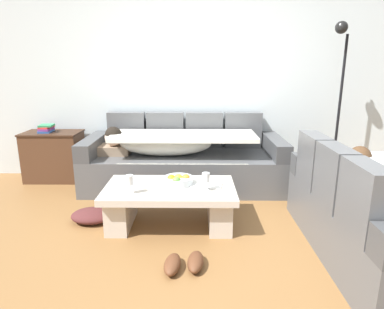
{
  "coord_description": "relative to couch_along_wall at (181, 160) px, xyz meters",
  "views": [
    {
      "loc": [
        -0.1,
        -2.32,
        1.45
      ],
      "look_at": [
        -0.13,
        1.08,
        0.55
      ],
      "focal_mm": 31.04,
      "sensor_mm": 36.0,
      "label": 1
    }
  ],
  "objects": [
    {
      "name": "ground_plane",
      "position": [
        0.28,
        -1.62,
        -0.33
      ],
      "size": [
        14.0,
        14.0,
        0.0
      ],
      "primitive_type": "plane",
      "color": "brown"
    },
    {
      "name": "back_wall",
      "position": [
        0.28,
        0.53,
        1.02
      ],
      "size": [
        9.0,
        0.1,
        2.7
      ],
      "primitive_type": "cube",
      "color": "silver",
      "rests_on": "ground_plane"
    },
    {
      "name": "couch_along_wall",
      "position": [
        0.0,
        0.0,
        0.0
      ],
      "size": [
        2.4,
        0.92,
        0.88
      ],
      "color": "#535558",
      "rests_on": "ground_plane"
    },
    {
      "name": "couch_near_window",
      "position": [
        1.59,
        -1.57,
        0.0
      ],
      "size": [
        0.92,
        1.73,
        0.88
      ],
      "rotation": [
        0.0,
        0.0,
        1.57
      ],
      "color": "#535558",
      "rests_on": "ground_plane"
    },
    {
      "name": "coffee_table",
      "position": [
        -0.06,
        -1.07,
        -0.09
      ],
      "size": [
        1.2,
        0.68,
        0.38
      ],
      "color": "beige",
      "rests_on": "ground_plane"
    },
    {
      "name": "fruit_bowl",
      "position": [
        0.02,
        -1.01,
        0.09
      ],
      "size": [
        0.28,
        0.28,
        0.1
      ],
      "color": "silver",
      "rests_on": "coffee_table"
    },
    {
      "name": "wine_glass_near_left",
      "position": [
        -0.39,
        -1.24,
        0.17
      ],
      "size": [
        0.07,
        0.07,
        0.17
      ],
      "color": "silver",
      "rests_on": "coffee_table"
    },
    {
      "name": "wine_glass_near_right",
      "position": [
        0.27,
        -1.17,
        0.17
      ],
      "size": [
        0.07,
        0.07,
        0.17
      ],
      "color": "silver",
      "rests_on": "coffee_table"
    },
    {
      "name": "open_magazine",
      "position": [
        0.29,
        -1.03,
        0.06
      ],
      "size": [
        0.31,
        0.25,
        0.01
      ],
      "primitive_type": "cube",
      "rotation": [
        0.0,
        0.0,
        -0.17
      ],
      "color": "white",
      "rests_on": "coffee_table"
    },
    {
      "name": "side_cabinet",
      "position": [
        -1.67,
        0.23,
        -0.01
      ],
      "size": [
        0.72,
        0.44,
        0.64
      ],
      "color": "#4F311F",
      "rests_on": "ground_plane"
    },
    {
      "name": "book_stack_on_cabinet",
      "position": [
        -1.73,
        0.22,
        0.36
      ],
      "size": [
        0.18,
        0.23,
        0.1
      ],
      "color": "#2D569E",
      "rests_on": "side_cabinet"
    },
    {
      "name": "floor_lamp",
      "position": [
        1.89,
        0.09,
        0.79
      ],
      "size": [
        0.33,
        0.31,
        1.95
      ],
      "color": "black",
      "rests_on": "ground_plane"
    },
    {
      "name": "pair_of_shoes",
      "position": [
        0.1,
        -1.78,
        -0.28
      ],
      "size": [
        0.31,
        0.31,
        0.09
      ],
      "color": "#59331E",
      "rests_on": "ground_plane"
    },
    {
      "name": "crumpled_garment",
      "position": [
        -0.82,
        -1.01,
        -0.27
      ],
      "size": [
        0.41,
        0.34,
        0.12
      ],
      "primitive_type": "ellipsoid",
      "rotation": [
        0.0,
        0.0,
        3.1
      ],
      "color": "#4C2323",
      "rests_on": "ground_plane"
    }
  ]
}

